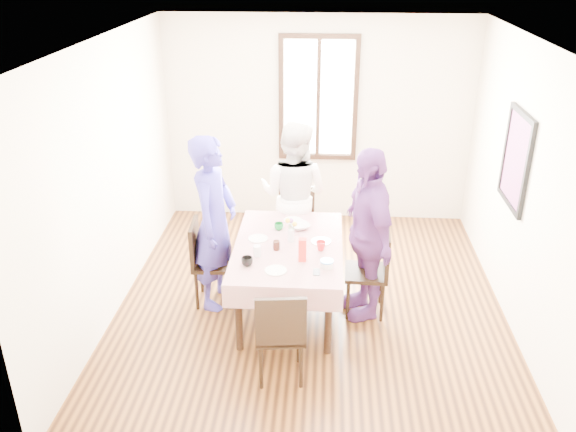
% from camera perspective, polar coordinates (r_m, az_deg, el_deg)
% --- Properties ---
extents(ground, '(4.50, 4.50, 0.00)m').
position_cam_1_polar(ground, '(6.38, 2.15, -8.32)').
color(ground, black).
rests_on(ground, ground).
extents(back_wall, '(4.00, 0.00, 4.00)m').
position_cam_1_polar(back_wall, '(7.89, 2.88, 9.09)').
color(back_wall, beige).
rests_on(back_wall, ground).
extents(right_wall, '(0.00, 4.50, 4.50)m').
position_cam_1_polar(right_wall, '(6.05, 21.68, 2.32)').
color(right_wall, beige).
rests_on(right_wall, ground).
extents(window_frame, '(1.02, 0.06, 1.62)m').
position_cam_1_polar(window_frame, '(7.79, 2.93, 11.17)').
color(window_frame, black).
rests_on(window_frame, back_wall).
extents(window_pane, '(0.90, 0.02, 1.50)m').
position_cam_1_polar(window_pane, '(7.80, 2.93, 11.19)').
color(window_pane, white).
rests_on(window_pane, back_wall).
extents(art_poster, '(0.04, 0.76, 0.96)m').
position_cam_1_polar(art_poster, '(6.24, 21.04, 5.08)').
color(art_poster, red).
rests_on(art_poster, right_wall).
extents(dining_table, '(0.94, 1.48, 0.75)m').
position_cam_1_polar(dining_table, '(6.07, 0.03, -6.03)').
color(dining_table, black).
rests_on(dining_table, ground).
extents(tablecloth, '(1.06, 1.60, 0.01)m').
position_cam_1_polar(tablecloth, '(5.88, 0.03, -2.84)').
color(tablecloth, '#5E000B').
rests_on(tablecloth, dining_table).
extents(chair_left, '(0.44, 0.44, 0.91)m').
position_cam_1_polar(chair_left, '(6.24, -7.10, -4.45)').
color(chair_left, black).
rests_on(chair_left, ground).
extents(chair_right, '(0.44, 0.44, 0.91)m').
position_cam_1_polar(chair_right, '(6.07, 7.50, -5.36)').
color(chair_right, black).
rests_on(chair_right, ground).
extents(chair_far, '(0.45, 0.45, 0.91)m').
position_cam_1_polar(chair_far, '(6.92, 0.60, -1.15)').
color(chair_far, black).
rests_on(chair_far, ground).
extents(chair_near, '(0.46, 0.46, 0.91)m').
position_cam_1_polar(chair_near, '(5.18, -0.75, -11.03)').
color(chair_near, black).
rests_on(chair_near, ground).
extents(person_left, '(0.55, 0.73, 1.83)m').
position_cam_1_polar(person_left, '(6.03, -7.13, -0.65)').
color(person_left, '#392F9A').
rests_on(person_left, ground).
extents(person_far, '(1.01, 0.90, 1.73)m').
position_cam_1_polar(person_far, '(6.73, 0.61, 1.93)').
color(person_far, white).
rests_on(person_far, ground).
extents(person_right, '(0.71, 1.12, 1.77)m').
position_cam_1_polar(person_right, '(5.87, 7.52, -1.72)').
color(person_right, '#602F75').
rests_on(person_right, ground).
extents(mug_black, '(0.14, 0.14, 0.09)m').
position_cam_1_polar(mug_black, '(5.51, -3.94, -4.36)').
color(mug_black, black).
rests_on(mug_black, tablecloth).
extents(mug_flag, '(0.13, 0.13, 0.09)m').
position_cam_1_polar(mug_flag, '(5.77, 3.17, -2.87)').
color(mug_flag, red).
rests_on(mug_flag, tablecloth).
extents(mug_green, '(0.10, 0.10, 0.07)m').
position_cam_1_polar(mug_green, '(6.17, -0.89, -0.99)').
color(mug_green, '#0C7226').
rests_on(mug_green, tablecloth).
extents(serving_bowl, '(0.26, 0.26, 0.05)m').
position_cam_1_polar(serving_bowl, '(6.20, 1.15, -0.97)').
color(serving_bowl, white).
rests_on(serving_bowl, tablecloth).
extents(juice_carton, '(0.07, 0.07, 0.23)m').
position_cam_1_polar(juice_carton, '(5.55, 1.40, -3.25)').
color(juice_carton, red).
rests_on(juice_carton, tablecloth).
extents(butter_tub, '(0.12, 0.12, 0.06)m').
position_cam_1_polar(butter_tub, '(5.49, 3.74, -4.64)').
color(butter_tub, white).
rests_on(butter_tub, tablecloth).
extents(jam_jar, '(0.07, 0.07, 0.09)m').
position_cam_1_polar(jam_jar, '(5.77, -1.12, -2.83)').
color(jam_jar, black).
rests_on(jam_jar, tablecloth).
extents(drinking_glass, '(0.07, 0.07, 0.11)m').
position_cam_1_polar(drinking_glass, '(5.66, -2.97, -3.36)').
color(drinking_glass, silver).
rests_on(drinking_glass, tablecloth).
extents(smartphone, '(0.06, 0.12, 0.01)m').
position_cam_1_polar(smartphone, '(5.41, 2.75, -5.40)').
color(smartphone, black).
rests_on(smartphone, tablecloth).
extents(flower_vase, '(0.06, 0.06, 0.13)m').
position_cam_1_polar(flower_vase, '(5.92, 0.30, -1.86)').
color(flower_vase, silver).
rests_on(flower_vase, tablecloth).
extents(plate_left, '(0.20, 0.20, 0.01)m').
position_cam_1_polar(plate_left, '(5.99, -2.89, -2.17)').
color(plate_left, white).
rests_on(plate_left, tablecloth).
extents(plate_right, '(0.20, 0.20, 0.01)m').
position_cam_1_polar(plate_right, '(5.94, 3.16, -2.45)').
color(plate_right, white).
rests_on(plate_right, tablecloth).
extents(plate_far, '(0.20, 0.20, 0.01)m').
position_cam_1_polar(plate_far, '(6.37, 0.46, -0.43)').
color(plate_far, white).
rests_on(plate_far, tablecloth).
extents(plate_near, '(0.20, 0.20, 0.01)m').
position_cam_1_polar(plate_near, '(5.43, -1.18, -5.24)').
color(plate_near, white).
rests_on(plate_near, tablecloth).
extents(butter_lid, '(0.12, 0.12, 0.01)m').
position_cam_1_polar(butter_lid, '(5.47, 3.75, -4.32)').
color(butter_lid, blue).
rests_on(butter_lid, butter_tub).
extents(flower_bunch, '(0.09, 0.09, 0.10)m').
position_cam_1_polar(flower_bunch, '(5.87, 0.30, -0.86)').
color(flower_bunch, yellow).
rests_on(flower_bunch, flower_vase).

